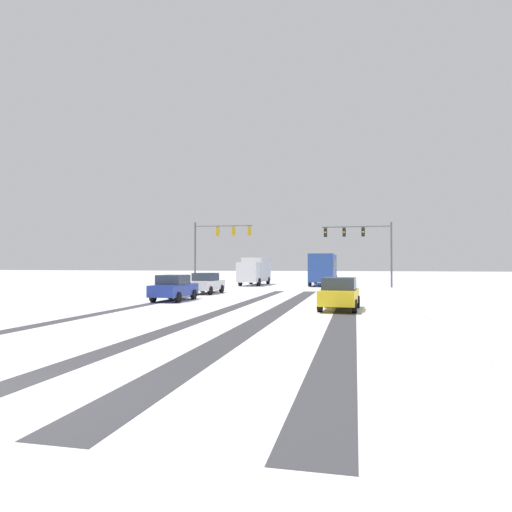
% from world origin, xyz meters
% --- Properties ---
extents(wheel_track_left_lane, '(0.76, 32.68, 0.01)m').
position_xyz_m(wheel_track_left_lane, '(-5.47, 14.86, 0.00)').
color(wheel_track_left_lane, '#424247').
rests_on(wheel_track_left_lane, ground).
extents(wheel_track_right_lane, '(1.06, 32.68, 0.01)m').
position_xyz_m(wheel_track_right_lane, '(2.35, 14.86, 0.00)').
color(wheel_track_right_lane, '#424247').
rests_on(wheel_track_right_lane, ground).
extents(wheel_track_center, '(0.81, 32.68, 0.01)m').
position_xyz_m(wheel_track_center, '(-0.23, 14.86, 0.00)').
color(wheel_track_center, '#424247').
rests_on(wheel_track_center, ground).
extents(wheel_track_oncoming, '(1.03, 32.68, 0.01)m').
position_xyz_m(wheel_track_oncoming, '(5.58, 14.86, 0.00)').
color(wheel_track_oncoming, '#424247').
rests_on(wheel_track_oncoming, ground).
extents(sidewalk_kerb_right, '(4.00, 32.68, 0.12)m').
position_xyz_m(sidewalk_kerb_right, '(10.97, 13.37, 0.06)').
color(sidewalk_kerb_right, white).
rests_on(sidewalk_kerb_right, ground).
extents(traffic_signal_far_right, '(6.92, 0.43, 6.50)m').
position_xyz_m(traffic_signal_far_right, '(6.81, 39.66, 4.82)').
color(traffic_signal_far_right, '#56565B').
rests_on(traffic_signal_far_right, ground).
extents(traffic_signal_far_left, '(5.89, 0.66, 6.50)m').
position_xyz_m(traffic_signal_far_left, '(-7.24, 35.86, 4.79)').
color(traffic_signal_far_left, '#56565B').
rests_on(traffic_signal_far_left, ground).
extents(car_white_lead, '(1.96, 4.16, 1.62)m').
position_xyz_m(car_white_lead, '(-5.28, 26.62, 0.82)').
color(car_white_lead, silver).
rests_on(car_white_lead, ground).
extents(car_blue_second, '(1.87, 4.12, 1.62)m').
position_xyz_m(car_blue_second, '(-5.04, 19.74, 0.82)').
color(car_blue_second, '#233899').
rests_on(car_blue_second, ground).
extents(car_yellow_cab_third, '(2.01, 4.19, 1.62)m').
position_xyz_m(car_yellow_cab_third, '(5.29, 16.21, 0.82)').
color(car_yellow_cab_third, yellow).
rests_on(car_yellow_cab_third, ground).
extents(bus_oncoming, '(2.73, 11.02, 3.38)m').
position_xyz_m(bus_oncoming, '(2.61, 43.74, 1.99)').
color(bus_oncoming, '#284793').
rests_on(bus_oncoming, ground).
extents(box_truck_delivery, '(2.39, 7.43, 3.02)m').
position_xyz_m(box_truck_delivery, '(-4.83, 41.81, 1.63)').
color(box_truck_delivery, silver).
rests_on(box_truck_delivery, ground).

